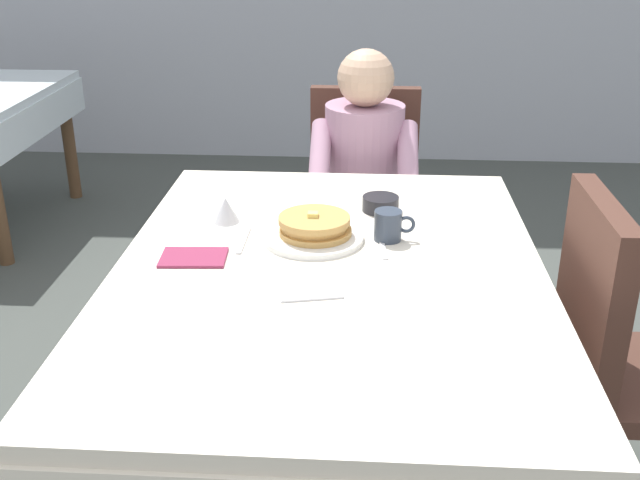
% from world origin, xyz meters
% --- Properties ---
extents(dining_table_main, '(1.12, 1.52, 0.74)m').
position_xyz_m(dining_table_main, '(0.00, 0.00, 0.65)').
color(dining_table_main, silver).
rests_on(dining_table_main, ground).
extents(chair_diner, '(0.44, 0.45, 0.93)m').
position_xyz_m(chair_diner, '(0.08, 1.17, 0.53)').
color(chair_diner, '#4C2D23').
rests_on(chair_diner, ground).
extents(diner_person, '(0.40, 0.43, 1.12)m').
position_xyz_m(diner_person, '(0.08, 1.01, 0.67)').
color(diner_person, '#B2849E').
rests_on(diner_person, ground).
extents(chair_right_side, '(0.45, 0.44, 0.93)m').
position_xyz_m(chair_right_side, '(0.77, 0.00, 0.53)').
color(chair_right_side, '#4C2D23').
rests_on(chair_right_side, ground).
extents(plate_breakfast, '(0.28, 0.28, 0.02)m').
position_xyz_m(plate_breakfast, '(-0.05, 0.16, 0.75)').
color(plate_breakfast, white).
rests_on(plate_breakfast, dining_table_main).
extents(breakfast_stack, '(0.20, 0.20, 0.07)m').
position_xyz_m(breakfast_stack, '(-0.05, 0.17, 0.78)').
color(breakfast_stack, tan).
rests_on(breakfast_stack, plate_breakfast).
extents(cup_coffee, '(0.11, 0.08, 0.08)m').
position_xyz_m(cup_coffee, '(0.15, 0.18, 0.78)').
color(cup_coffee, '#333D4C').
rests_on(cup_coffee, dining_table_main).
extents(bowl_butter, '(0.11, 0.11, 0.04)m').
position_xyz_m(bowl_butter, '(0.13, 0.40, 0.76)').
color(bowl_butter, black).
rests_on(bowl_butter, dining_table_main).
extents(syrup_pitcher, '(0.08, 0.08, 0.07)m').
position_xyz_m(syrup_pitcher, '(-0.32, 0.28, 0.78)').
color(syrup_pitcher, silver).
rests_on(syrup_pitcher, dining_table_main).
extents(fork_left_of_plate, '(0.01, 0.18, 0.00)m').
position_xyz_m(fork_left_of_plate, '(-0.24, 0.14, 0.74)').
color(fork_left_of_plate, silver).
rests_on(fork_left_of_plate, dining_table_main).
extents(knife_right_of_plate, '(0.03, 0.20, 0.00)m').
position_xyz_m(knife_right_of_plate, '(0.14, 0.14, 0.74)').
color(knife_right_of_plate, silver).
rests_on(knife_right_of_plate, dining_table_main).
extents(spoon_near_edge, '(0.15, 0.05, 0.00)m').
position_xyz_m(spoon_near_edge, '(-0.03, -0.19, 0.74)').
color(spoon_near_edge, silver).
rests_on(spoon_near_edge, dining_table_main).
extents(napkin_folded, '(0.18, 0.13, 0.01)m').
position_xyz_m(napkin_folded, '(-0.36, 0.02, 0.74)').
color(napkin_folded, '#8C2D4C').
rests_on(napkin_folded, dining_table_main).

